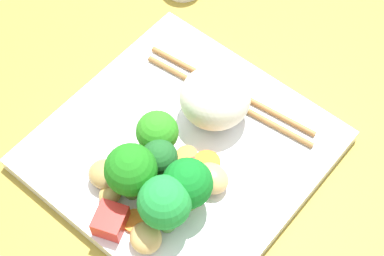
% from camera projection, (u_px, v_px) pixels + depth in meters
% --- Properties ---
extents(ground_plane, '(1.10, 1.10, 0.02)m').
position_uv_depth(ground_plane, '(182.00, 158.00, 0.67)').
color(ground_plane, olive).
extents(square_plate, '(0.28, 0.28, 0.02)m').
position_uv_depth(square_plate, '(182.00, 150.00, 0.66)').
color(square_plate, white).
rests_on(square_plate, ground_plane).
extents(rice_mound, '(0.10, 0.10, 0.06)m').
position_uv_depth(rice_mound, '(218.00, 100.00, 0.64)').
color(rice_mound, white).
rests_on(rice_mound, square_plate).
extents(broccoli_floret_0, '(0.04, 0.04, 0.05)m').
position_uv_depth(broccoli_floret_0, '(159.00, 158.00, 0.61)').
color(broccoli_floret_0, '#5E9F3F').
rests_on(broccoli_floret_0, square_plate).
extents(broccoli_floret_1, '(0.04, 0.04, 0.05)m').
position_uv_depth(broccoli_floret_1, '(157.00, 132.00, 0.62)').
color(broccoli_floret_1, '#65A054').
rests_on(broccoli_floret_1, square_plate).
extents(broccoli_floret_2, '(0.05, 0.05, 0.07)m').
position_uv_depth(broccoli_floret_2, '(131.00, 171.00, 0.58)').
color(broccoli_floret_2, '#66A34A').
rests_on(broccoli_floret_2, square_plate).
extents(broccoli_floret_3, '(0.05, 0.05, 0.07)m').
position_uv_depth(broccoli_floret_3, '(165.00, 203.00, 0.57)').
color(broccoli_floret_3, '#5B9F48').
rests_on(broccoli_floret_3, square_plate).
extents(broccoli_floret_4, '(0.05, 0.05, 0.07)m').
position_uv_depth(broccoli_floret_4, '(187.00, 185.00, 0.58)').
color(broccoli_floret_4, '#79AF4D').
rests_on(broccoli_floret_4, square_plate).
extents(carrot_slice_0, '(0.02, 0.02, 0.01)m').
position_uv_depth(carrot_slice_0, '(169.00, 190.00, 0.62)').
color(carrot_slice_0, orange).
rests_on(carrot_slice_0, square_plate).
extents(carrot_slice_1, '(0.04, 0.04, 0.01)m').
position_uv_depth(carrot_slice_1, '(152.00, 200.00, 0.61)').
color(carrot_slice_1, orange).
rests_on(carrot_slice_1, square_plate).
extents(carrot_slice_2, '(0.03, 0.03, 0.01)m').
position_uv_depth(carrot_slice_2, '(134.00, 221.00, 0.60)').
color(carrot_slice_2, orange).
rests_on(carrot_slice_2, square_plate).
extents(carrot_slice_3, '(0.03, 0.03, 0.01)m').
position_uv_depth(carrot_slice_3, '(136.00, 170.00, 0.63)').
color(carrot_slice_3, orange).
rests_on(carrot_slice_3, square_plate).
extents(carrot_slice_4, '(0.03, 0.03, 0.01)m').
position_uv_depth(carrot_slice_4, '(187.00, 156.00, 0.64)').
color(carrot_slice_4, orange).
rests_on(carrot_slice_4, square_plate).
extents(carrot_slice_5, '(0.04, 0.04, 0.01)m').
position_uv_depth(carrot_slice_5, '(204.00, 166.00, 0.63)').
color(carrot_slice_5, orange).
rests_on(carrot_slice_5, square_plate).
extents(pepper_chunk_0, '(0.04, 0.04, 0.02)m').
position_uv_depth(pepper_chunk_0, '(186.00, 177.00, 0.62)').
color(pepper_chunk_0, red).
rests_on(pepper_chunk_0, square_plate).
extents(pepper_chunk_1, '(0.04, 0.04, 0.02)m').
position_uv_depth(pepper_chunk_1, '(111.00, 221.00, 0.59)').
color(pepper_chunk_1, red).
rests_on(pepper_chunk_1, square_plate).
extents(chicken_piece_0, '(0.05, 0.05, 0.03)m').
position_uv_depth(chicken_piece_0, '(106.00, 174.00, 0.62)').
color(chicken_piece_0, tan).
rests_on(chicken_piece_0, square_plate).
extents(chicken_piece_1, '(0.02, 0.03, 0.01)m').
position_uv_depth(chicken_piece_1, '(110.00, 194.00, 0.61)').
color(chicken_piece_1, tan).
rests_on(chicken_piece_1, square_plate).
extents(chicken_piece_2, '(0.04, 0.03, 0.02)m').
position_uv_depth(chicken_piece_2, '(211.00, 178.00, 0.61)').
color(chicken_piece_2, tan).
rests_on(chicken_piece_2, square_plate).
extents(chicken_piece_4, '(0.04, 0.04, 0.02)m').
position_uv_depth(chicken_piece_4, '(146.00, 238.00, 0.58)').
color(chicken_piece_4, tan).
rests_on(chicken_piece_4, square_plate).
extents(chopstick_pair, '(0.21, 0.05, 0.01)m').
position_uv_depth(chopstick_pair, '(227.00, 94.00, 0.68)').
color(chopstick_pair, '#9A6A38').
rests_on(chopstick_pair, square_plate).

